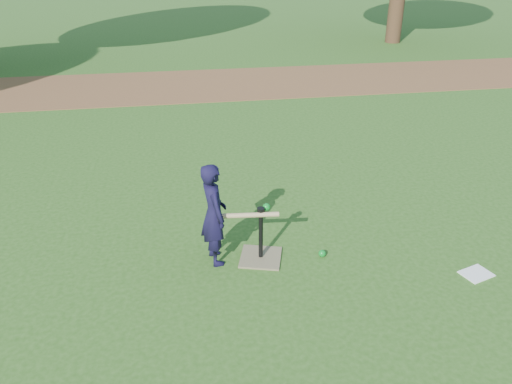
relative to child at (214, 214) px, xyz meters
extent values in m
plane|color=#285116|center=(0.62, -0.19, -0.56)|extent=(80.00, 80.00, 0.00)
cube|color=brown|center=(0.62, 7.31, -0.55)|extent=(24.00, 3.00, 0.01)
imported|color=black|center=(0.00, 0.00, 0.00)|extent=(0.34, 0.45, 1.11)
sphere|color=#0B8022|center=(1.14, -0.14, -0.52)|extent=(0.08, 0.08, 0.08)
cube|color=white|center=(2.61, -0.71, -0.55)|extent=(0.35, 0.31, 0.01)
cube|color=#796C4D|center=(0.48, -0.06, -0.55)|extent=(0.53, 0.53, 0.02)
cylinder|color=black|center=(0.48, -0.06, -0.26)|extent=(0.05, 0.05, 0.55)
cylinder|color=black|center=(0.48, -0.06, 0.03)|extent=(0.08, 0.08, 0.06)
cylinder|color=tan|center=(0.36, -0.08, 0.00)|extent=(0.60, 0.11, 0.05)
sphere|color=tan|center=(0.06, -0.12, 0.00)|extent=(0.06, 0.06, 0.06)
sphere|color=#0B8022|center=(0.55, -0.01, 0.04)|extent=(0.08, 0.08, 0.08)
camera|label=1|loc=(-0.32, -4.46, 2.50)|focal=35.00mm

